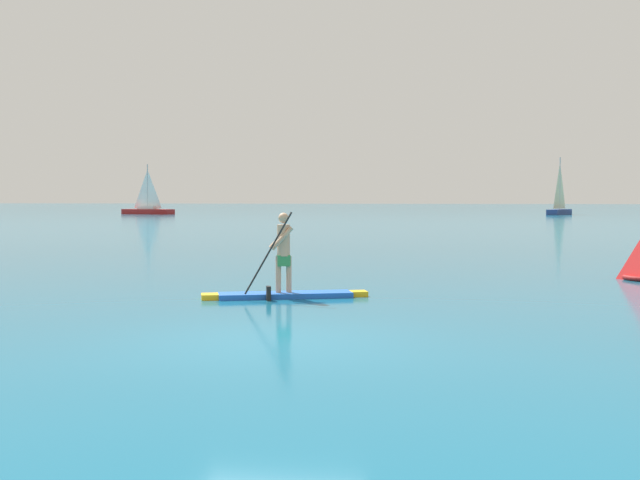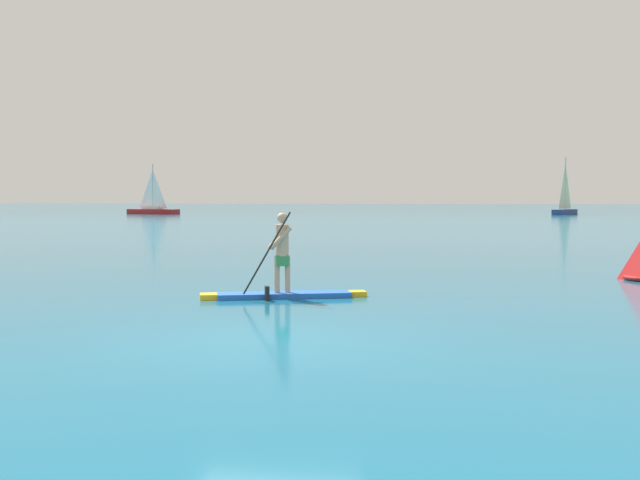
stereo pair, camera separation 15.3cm
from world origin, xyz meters
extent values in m
plane|color=#145B7A|center=(0.00, 0.00, 0.00)|extent=(440.00, 440.00, 0.00)
cube|color=blue|center=(-0.75, 4.70, 0.05)|extent=(2.75, 1.44, 0.11)
cube|color=yellow|center=(-2.19, 4.22, 0.05)|extent=(0.46, 0.51, 0.11)
cube|color=yellow|center=(0.69, 5.18, 0.05)|extent=(0.44, 0.46, 0.11)
cylinder|color=tan|center=(-0.88, 4.65, 0.48)|extent=(0.11, 0.11, 0.74)
cylinder|color=tan|center=(-0.68, 4.72, 0.48)|extent=(0.11, 0.11, 0.74)
cube|color=#338C4C|center=(-0.78, 4.69, 0.76)|extent=(0.32, 0.29, 0.22)
cylinder|color=tan|center=(-0.78, 4.69, 1.16)|extent=(0.26, 0.26, 0.64)
sphere|color=tan|center=(-0.78, 4.69, 1.62)|extent=(0.21, 0.21, 0.21)
cylinder|color=tan|center=(-0.78, 4.53, 1.21)|extent=(0.46, 0.23, 0.50)
cylinder|color=tan|center=(-0.88, 4.82, 1.21)|extent=(0.46, 0.23, 0.50)
cylinder|color=black|center=(-0.98, 4.19, 0.94)|extent=(0.91, 0.34, 1.63)
cube|color=black|center=(-0.98, 4.19, 0.13)|extent=(0.14, 0.22, 0.32)
cube|color=#A51E1E|center=(-31.91, 78.46, 0.29)|extent=(6.59, 3.18, 0.59)
cylinder|color=#B2B2B7|center=(-31.91, 78.46, 3.21)|extent=(0.12, 0.12, 5.25)
pyramid|color=white|center=(-31.91, 78.46, 2.96)|extent=(2.76, 0.95, 4.54)
cube|color=silver|center=(-31.91, 78.46, 0.76)|extent=(2.51, 1.69, 0.35)
cube|color=navy|center=(15.45, 83.36, 0.30)|extent=(3.47, 5.47, 0.60)
cylinder|color=#B2B2B7|center=(15.45, 83.36, 3.57)|extent=(0.12, 0.12, 5.94)
pyramid|color=beige|center=(15.45, 83.36, 3.32)|extent=(1.31, 2.16, 5.24)
camera|label=1|loc=(2.42, -11.15, 2.05)|focal=44.94mm
camera|label=2|loc=(2.57, -11.12, 2.05)|focal=44.94mm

